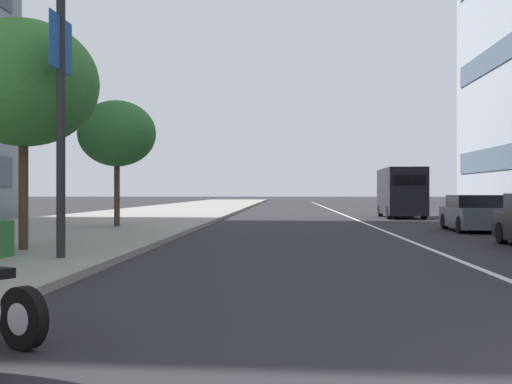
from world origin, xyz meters
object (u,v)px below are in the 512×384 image
object	(u,v)px
car_lead_in_lane	(475,214)
street_tree_by_lamp_post	(117,134)
street_tree_near_plaza_corner	(23,84)
delivery_van_ahead	(401,192)
street_lamp_with_banners	(74,9)

from	to	relation	value
car_lead_in_lane	street_tree_by_lamp_post	xyz separation A→B (m)	(-0.08, 13.84, 3.12)
car_lead_in_lane	street_tree_near_plaza_corner	xyz separation A→B (m)	(-10.12, 13.36, 3.38)
street_tree_near_plaza_corner	street_tree_by_lamp_post	world-z (taller)	street_tree_near_plaza_corner
delivery_van_ahead	street_tree_near_plaza_corner	distance (m)	26.15
delivery_van_ahead	street_lamp_with_banners	size ratio (longest dim) A/B	0.70
car_lead_in_lane	delivery_van_ahead	distance (m)	12.59
delivery_van_ahead	street_tree_near_plaza_corner	world-z (taller)	street_tree_near_plaza_corner
car_lead_in_lane	street_tree_by_lamp_post	size ratio (longest dim) A/B	0.85
car_lead_in_lane	street_tree_near_plaza_corner	world-z (taller)	street_tree_near_plaza_corner
car_lead_in_lane	street_tree_by_lamp_post	distance (m)	14.18
delivery_van_ahead	street_lamp_with_banners	bearing A→B (deg)	157.31
street_lamp_with_banners	street_tree_by_lamp_post	size ratio (longest dim) A/B	1.76
street_tree_near_plaza_corner	street_lamp_with_banners	bearing A→B (deg)	-134.74
delivery_van_ahead	car_lead_in_lane	bearing A→B (deg)	-175.88
car_lead_in_lane	street_lamp_with_banners	bearing A→B (deg)	137.69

